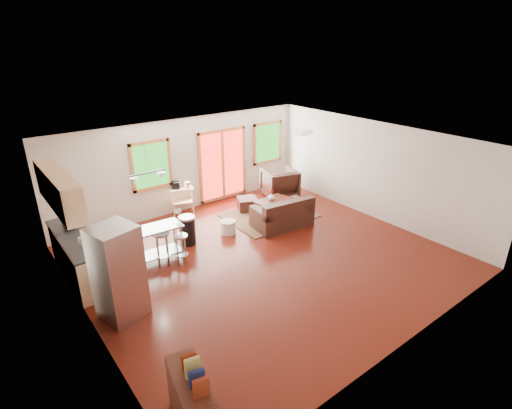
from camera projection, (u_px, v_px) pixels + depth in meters
floor at (264, 258)px, 8.97m from camera, size 7.50×7.00×0.02m
ceiling at (265, 144)px, 7.94m from camera, size 7.50×7.00×0.02m
back_wall at (185, 165)px, 11.01m from camera, size 7.50×0.02×2.60m
left_wall at (80, 261)px, 6.34m from camera, size 0.02×7.00×2.60m
right_wall at (375, 171)px, 10.57m from camera, size 0.02×7.00×2.60m
front_wall at (413, 278)px, 5.90m from camera, size 7.50×0.02×2.60m
window_left at (151, 165)px, 10.34m from camera, size 1.10×0.05×1.30m
french_doors at (223, 165)px, 11.73m from camera, size 1.60×0.05×2.10m
window_right at (268, 143)px, 12.53m from camera, size 1.10×0.05×1.30m
rug at (269, 216)px, 11.03m from camera, size 2.32×1.80×0.02m
loveseat at (283, 215)px, 10.32m from camera, size 1.58×1.02×0.80m
coffee_table at (273, 202)px, 11.10m from camera, size 1.05×0.70×0.39m
armchair at (280, 182)px, 12.14m from camera, size 1.16×1.12×0.98m
ottoman at (247, 204)px, 11.36m from camera, size 0.71×0.71×0.36m
pouf at (228, 227)px, 10.02m from camera, size 0.45×0.45×0.33m
vase at (271, 196)px, 11.02m from camera, size 0.23×0.24×0.31m
cabinets at (73, 237)px, 7.88m from camera, size 0.64×2.24×2.30m
refrigerator at (119, 273)px, 6.80m from camera, size 0.84×0.83×1.74m
island at (151, 240)px, 8.51m from camera, size 1.36×0.61×0.85m
cup at (178, 211)px, 8.83m from camera, size 0.14×0.11×0.14m
bar_stool_a at (133, 253)px, 8.07m from camera, size 0.46×0.46×0.73m
bar_stool_b at (162, 241)px, 8.47m from camera, size 0.46×0.46×0.78m
bar_stool_c at (181, 242)px, 8.60m from camera, size 0.40×0.40×0.66m
trash_can at (187, 230)px, 9.44m from camera, size 0.40×0.40×0.71m
kitchen_cart at (181, 192)px, 10.97m from camera, size 0.72×0.59×0.94m
bookshelf at (191, 402)px, 4.91m from camera, size 0.56×1.00×1.12m
ceiling_flush at (302, 132)px, 9.31m from camera, size 0.35×0.35×0.12m
pendant_light at (148, 177)px, 8.25m from camera, size 0.80×0.18×0.79m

